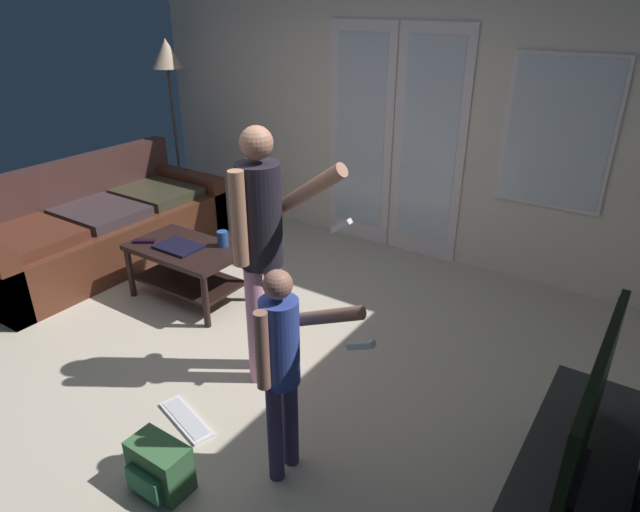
{
  "coord_description": "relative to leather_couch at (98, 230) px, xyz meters",
  "views": [
    {
      "loc": [
        2.39,
        -2.17,
        2.25
      ],
      "look_at": [
        0.82,
        0.16,
        0.92
      ],
      "focal_mm": 30.94,
      "sensor_mm": 36.0,
      "label": 1
    }
  ],
  "objects": [
    {
      "name": "ground_plane",
      "position": [
        1.91,
        -0.56,
        -0.31
      ],
      "size": [
        5.3,
        4.85,
        0.02
      ],
      "primitive_type": "cube",
      "color": "beige"
    },
    {
      "name": "wall_back_with_doors",
      "position": [
        1.97,
        1.83,
        1.04
      ],
      "size": [
        5.3,
        0.09,
        2.78
      ],
      "color": "silver",
      "rests_on": "ground_plane"
    },
    {
      "name": "leather_couch",
      "position": [
        0.0,
        0.0,
        0.0
      ],
      "size": [
        0.98,
        2.29,
        0.89
      ],
      "color": "#51291A",
      "rests_on": "ground_plane"
    },
    {
      "name": "coffee_table",
      "position": [
        1.22,
        -0.05,
        0.03
      ],
      "size": [
        0.92,
        0.55,
        0.46
      ],
      "color": "black",
      "rests_on": "ground_plane"
    },
    {
      "name": "flat_screen_tv",
      "position": [
        4.23,
        -0.8,
        0.48
      ],
      "size": [
        0.08,
        1.05,
        0.65
      ],
      "color": "black",
      "rests_on": "tv_stand"
    },
    {
      "name": "person_adult",
      "position": [
        2.37,
        -0.47,
        0.67
      ],
      "size": [
        0.65,
        0.44,
        1.62
      ],
      "color": "pink",
      "rests_on": "ground_plane"
    },
    {
      "name": "person_child",
      "position": [
        2.96,
        -1.06,
        0.4
      ],
      "size": [
        0.53,
        0.31,
        1.17
      ],
      "color": "#3A335A",
      "rests_on": "ground_plane"
    },
    {
      "name": "floor_lamp",
      "position": [
        -0.34,
        1.34,
        1.31
      ],
      "size": [
        0.34,
        0.34,
        1.85
      ],
      "color": "#33282F",
      "rests_on": "ground_plane"
    },
    {
      "name": "backpack",
      "position": [
        2.51,
        -1.5,
        -0.17
      ],
      "size": [
        0.32,
        0.21,
        0.27
      ],
      "color": "#38663C",
      "rests_on": "ground_plane"
    },
    {
      "name": "loose_keyboard",
      "position": [
        2.25,
        -1.1,
        -0.29
      ],
      "size": [
        0.46,
        0.25,
        0.02
      ],
      "color": "white",
      "rests_on": "ground_plane"
    },
    {
      "name": "laptop_closed",
      "position": [
        1.19,
        -0.1,
        0.17
      ],
      "size": [
        0.35,
        0.25,
        0.02
      ],
      "primitive_type": "cube",
      "rotation": [
        0.0,
        0.0,
        -0.0
      ],
      "color": "black",
      "rests_on": "coffee_table"
    },
    {
      "name": "cup_near_edge",
      "position": [
        1.45,
        0.12,
        0.22
      ],
      "size": [
        0.09,
        0.09,
        0.12
      ],
      "primitive_type": "cylinder",
      "color": "#274E9C",
      "rests_on": "coffee_table"
    },
    {
      "name": "tv_remote_black",
      "position": [
        0.88,
        -0.19,
        0.17
      ],
      "size": [
        0.17,
        0.14,
        0.02
      ],
      "primitive_type": "cube",
      "rotation": [
        0.0,
        0.0,
        0.62
      ],
      "color": "black",
      "rests_on": "coffee_table"
    }
  ]
}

